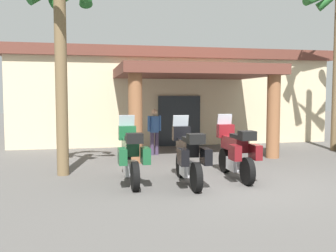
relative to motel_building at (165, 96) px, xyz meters
name	(u,v)px	position (x,y,z in m)	size (l,w,h in m)	color
ground_plane	(237,184)	(0.13, -10.07, -2.10)	(80.00, 80.00, 0.00)	#514F4C
motel_building	(165,96)	(0.00, 0.00, 0.00)	(14.51, 10.88, 4.13)	beige
motorcycle_green	(131,155)	(-2.37, -9.63, -1.40)	(0.72, 2.21, 1.61)	black
motorcycle_black	(188,155)	(-1.04, -9.96, -1.40)	(0.71, 2.21, 1.61)	black
motorcycle_maroon	(236,151)	(0.30, -9.51, -1.40)	(0.71, 2.21, 1.61)	black
pedestrian	(154,129)	(-1.23, -5.28, -1.16)	(0.50, 0.32, 1.63)	#3F334C
palm_tree_roadside	(60,18)	(-4.08, -8.32, 2.01)	(1.95, 2.04, 5.50)	brown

